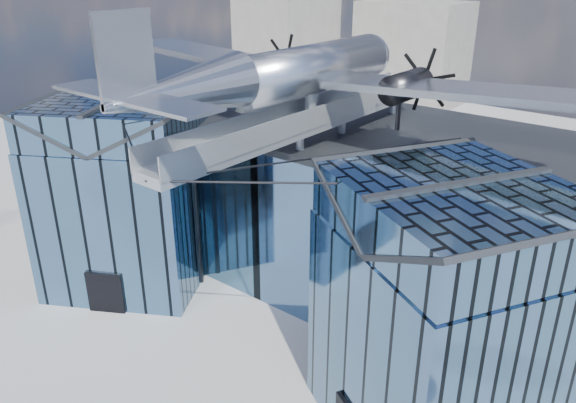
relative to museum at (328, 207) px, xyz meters
The scene contains 4 objects.
ground_plane 8.03m from the museum, 90.00° to the right, with size 120.00×120.00×0.00m, color gray.
museum is the anchor object (origin of this frame).
bg_towers 44.92m from the museum, 88.14° to the left, with size 77.00×24.50×26.00m.
tree_side_w 29.25m from the museum, behind, with size 3.43×3.43×5.05m.
Camera 1 is at (17.40, -19.62, 19.17)m, focal length 35.00 mm.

